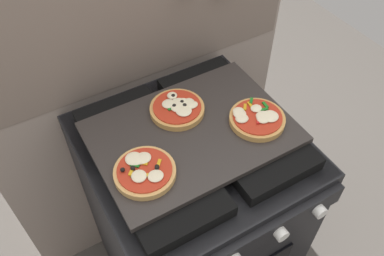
# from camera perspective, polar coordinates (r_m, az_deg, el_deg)

# --- Properties ---
(kitchen_backsplash) EXTENTS (1.10, 0.09, 1.55)m
(kitchen_backsplash) POSITION_cam_1_polar(r_m,az_deg,el_deg) (1.40, -6.85, 4.99)
(kitchen_backsplash) COLOR gray
(kitchen_backsplash) RESTS_ON ground_plane
(stove) EXTENTS (0.60, 0.64, 0.90)m
(stove) POSITION_cam_1_polar(r_m,az_deg,el_deg) (1.47, 0.03, -12.55)
(stove) COLOR black
(stove) RESTS_ON ground_plane
(baking_tray) EXTENTS (0.54, 0.38, 0.02)m
(baking_tray) POSITION_cam_1_polar(r_m,az_deg,el_deg) (1.10, 0.00, -0.63)
(baking_tray) COLOR #2D2826
(baking_tray) RESTS_ON stove
(pizza_left) EXTENTS (0.16, 0.16, 0.03)m
(pizza_left) POSITION_cam_1_polar(r_m,az_deg,el_deg) (1.00, -6.83, -6.12)
(pizza_left) COLOR tan
(pizza_left) RESTS_ON baking_tray
(pizza_right) EXTENTS (0.16, 0.16, 0.03)m
(pizza_right) POSITION_cam_1_polar(r_m,az_deg,el_deg) (1.12, 9.26, 1.38)
(pizza_right) COLOR tan
(pizza_right) RESTS_ON baking_tray
(pizza_center) EXTENTS (0.16, 0.16, 0.03)m
(pizza_center) POSITION_cam_1_polar(r_m,az_deg,el_deg) (1.14, -1.91, 2.93)
(pizza_center) COLOR tan
(pizza_center) RESTS_ON baking_tray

